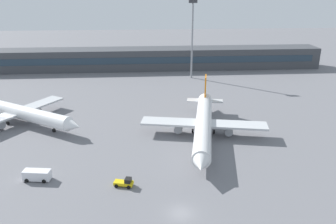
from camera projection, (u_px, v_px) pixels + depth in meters
ground_plane at (165, 122)px, 95.05m from camera, size 400.00×400.00×0.00m
terminal_building at (156, 59)px, 152.58m from camera, size 143.31×12.13×9.00m
airplane_near at (203, 124)px, 84.82m from camera, size 31.47×44.60×11.09m
airplane_mid at (20, 112)px, 93.23m from camera, size 37.46×27.59×10.59m
baggage_tug_yellow at (125, 182)px, 65.01m from camera, size 3.86×2.51×1.75m
service_van_white at (37, 175)px, 66.98m from camera, size 5.43×2.89×2.08m
floodlight_tower_west at (192, 35)px, 133.44m from camera, size 3.20×0.80×29.95m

